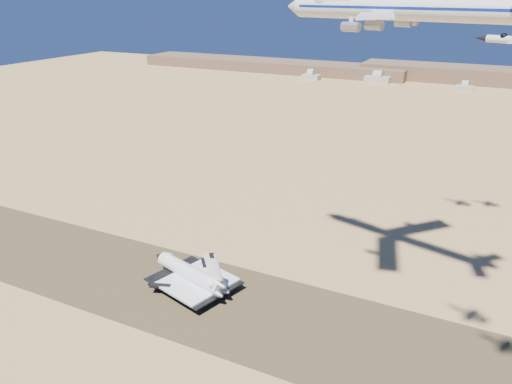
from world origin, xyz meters
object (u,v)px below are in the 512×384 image
at_px(crew_a, 199,297).
at_px(crew_b, 199,298).
at_px(carrier_747, 390,8).
at_px(shuttle, 190,274).
at_px(crew_c, 200,304).

relative_size(crew_a, crew_b, 0.92).
bearing_deg(carrier_747, crew_a, -136.81).
xyz_separation_m(shuttle, crew_c, (10.38, -9.45, -4.29)).
xyz_separation_m(crew_a, crew_c, (2.96, -3.44, -0.04)).
distance_m(crew_b, crew_c, 3.89).
distance_m(carrier_747, crew_b, 114.27).
bearing_deg(crew_b, crew_c, -166.02).
height_order(crew_b, crew_c, crew_b).
distance_m(shuttle, crew_b, 11.01).
distance_m(crew_a, crew_b, 0.66).
relative_size(shuttle, carrier_747, 0.48).
xyz_separation_m(carrier_747, crew_a, (-52.53, -28.22, -97.66)).
bearing_deg(crew_b, carrier_747, -87.34).
xyz_separation_m(crew_a, crew_b, (0.45, -0.47, 0.08)).
bearing_deg(crew_c, crew_b, -29.68).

